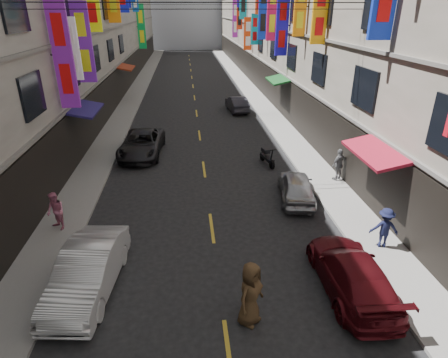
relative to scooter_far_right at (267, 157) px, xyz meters
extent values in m
cube|color=slate|center=(-9.54, 17.65, -0.38)|extent=(2.00, 90.00, 0.12)
cube|color=slate|center=(2.46, 17.65, -0.38)|extent=(2.00, 90.00, 0.12)
cube|color=black|center=(-10.49, 17.65, 1.06)|extent=(0.12, 85.50, 3.00)
cube|color=#66635E|center=(-10.48, 17.65, 2.76)|extent=(0.16, 90.00, 0.14)
cube|color=#66635E|center=(-10.48, 17.65, 5.96)|extent=(0.16, 90.00, 0.14)
cube|color=black|center=(3.41, 17.65, 1.06)|extent=(0.12, 85.50, 3.00)
cube|color=#66635E|center=(3.40, 17.65, 2.76)|extent=(0.16, 90.00, 0.14)
cube|color=#66635E|center=(3.40, 17.65, 5.96)|extent=(0.16, 90.00, 0.14)
cube|color=#671783|center=(-9.99, -0.17, 5.57)|extent=(0.90, 0.18, 4.98)
cylinder|color=black|center=(-10.04, -0.17, 5.57)|extent=(1.00, 0.08, 0.08)
cube|color=silver|center=(-10.07, 1.72, 5.63)|extent=(0.75, 0.18, 3.07)
cylinder|color=black|center=(-10.12, 1.72, 5.63)|extent=(0.85, 0.08, 0.08)
cube|color=orange|center=(2.96, 2.10, 7.36)|extent=(0.81, 0.18, 3.25)
cylinder|color=black|center=(3.01, 2.10, 7.36)|extent=(0.91, 0.08, 0.08)
cube|color=#5B198E|center=(-9.97, 3.88, 5.77)|extent=(0.94, 0.18, 4.33)
cylinder|color=black|center=(-10.02, 3.88, 5.77)|extent=(1.04, 0.08, 0.08)
cube|color=orange|center=(2.97, 5.89, 7.63)|extent=(0.78, 0.18, 3.46)
cylinder|color=black|center=(3.02, 5.89, 7.63)|extent=(0.88, 0.08, 0.08)
cube|color=#180EAD|center=(2.91, 10.01, 6.40)|extent=(0.91, 0.18, 4.26)
cylinder|color=black|center=(2.96, 10.01, 6.40)|extent=(1.01, 0.08, 0.08)
cube|color=#C31246|center=(2.92, 13.61, 7.46)|extent=(0.87, 0.18, 4.77)
cylinder|color=black|center=(2.97, 13.61, 7.46)|extent=(0.97, 0.08, 0.08)
cube|color=#0F2FB7|center=(2.94, 17.53, 7.50)|extent=(0.84, 0.18, 5.23)
cylinder|color=black|center=(2.99, 17.53, 7.50)|extent=(0.94, 0.08, 0.08)
cube|color=#0E9BA9|center=(2.98, 21.80, 5.57)|extent=(0.77, 0.18, 2.99)
cylinder|color=black|center=(3.03, 21.80, 5.57)|extent=(0.87, 0.08, 0.08)
cube|color=red|center=(2.90, 25.70, 4.92)|extent=(0.91, 0.18, 3.48)
cylinder|color=black|center=(2.95, 25.70, 4.92)|extent=(1.01, 0.08, 0.08)
cube|color=red|center=(2.98, 33.33, 6.92)|extent=(0.76, 0.18, 3.82)
cylinder|color=black|center=(3.03, 33.33, 6.92)|extent=(0.86, 0.08, 0.08)
cube|color=#0B7C34|center=(-9.93, 35.54, 5.31)|extent=(1.02, 0.18, 5.57)
cylinder|color=black|center=(-9.98, 35.54, 5.31)|extent=(1.12, 0.08, 0.08)
cube|color=#88198E|center=(2.98, 37.79, 6.22)|extent=(0.76, 0.18, 4.99)
cylinder|color=black|center=(3.03, 37.79, 6.22)|extent=(0.86, 0.08, 0.08)
cube|color=maroon|center=(2.76, -6.35, 2.56)|extent=(1.39, 3.20, 0.41)
cube|color=navy|center=(-9.84, 1.65, 2.56)|extent=(1.39, 3.20, 0.41)
cube|color=#13481C|center=(2.76, 9.65, 2.56)|extent=(1.39, 3.20, 0.41)
cube|color=maroon|center=(-9.84, 17.65, 2.56)|extent=(1.39, 3.20, 0.41)
cylinder|color=black|center=(-3.54, -2.35, 7.76)|extent=(14.00, 0.04, 0.04)
cylinder|color=black|center=(-3.54, 25.65, 8.16)|extent=(14.00, 0.04, 0.04)
cube|color=gold|center=(-3.54, -12.35, -0.44)|extent=(0.12, 2.20, 0.01)
cube|color=gold|center=(-3.54, -6.35, -0.44)|extent=(0.12, 2.20, 0.01)
cube|color=gold|center=(-3.54, -0.35, -0.44)|extent=(0.12, 2.20, 0.01)
cube|color=gold|center=(-3.54, 5.65, -0.44)|extent=(0.12, 2.20, 0.01)
cube|color=gold|center=(-3.54, 11.65, -0.44)|extent=(0.12, 2.20, 0.01)
cube|color=gold|center=(-3.54, 17.65, -0.44)|extent=(0.12, 2.20, 0.01)
cube|color=gold|center=(-3.54, 23.65, -0.44)|extent=(0.12, 2.20, 0.01)
cube|color=gold|center=(-3.54, 29.65, -0.44)|extent=(0.12, 2.20, 0.01)
cube|color=gold|center=(-3.54, 35.65, -0.44)|extent=(0.12, 2.20, 0.01)
cube|color=gold|center=(-3.54, 41.65, -0.44)|extent=(0.12, 2.20, 0.01)
cube|color=gold|center=(-3.54, 47.65, -0.44)|extent=(0.12, 2.20, 0.01)
cube|color=gold|center=(-3.54, 53.65, -0.44)|extent=(0.12, 2.20, 0.01)
cylinder|color=black|center=(0.14, -0.67, -0.19)|extent=(0.22, 0.51, 0.50)
cylinder|color=black|center=(-0.13, 0.61, -0.19)|extent=(0.22, 0.51, 0.50)
cube|color=black|center=(0.01, -0.03, -0.04)|extent=(0.56, 1.33, 0.18)
cube|color=black|center=(-0.05, 0.21, 0.31)|extent=(0.43, 0.60, 0.22)
cylinder|color=black|center=(0.12, -0.57, 0.26)|extent=(0.15, 0.36, 0.88)
cylinder|color=black|center=(0.12, -0.57, 0.61)|extent=(0.50, 0.16, 0.06)
imported|color=silver|center=(-7.54, -9.57, 0.28)|extent=(2.00, 4.50, 1.44)
imported|color=black|center=(-7.08, 2.25, 0.24)|extent=(2.62, 5.09, 1.37)
imported|color=#510E14|center=(0.46, -10.37, 0.20)|extent=(1.89, 4.47, 1.29)
imported|color=#A1A2A6|center=(0.46, -4.27, 0.18)|extent=(2.07, 3.87, 1.25)
imported|color=#2A2931|center=(-0.10, 12.03, 0.19)|extent=(1.69, 3.94, 1.26)
imported|color=#C66889|center=(-9.51, -6.00, 0.45)|extent=(0.90, 0.89, 1.54)
imported|color=black|center=(2.49, -8.38, 0.44)|extent=(1.07, 0.72, 1.52)
imported|color=#5E5E61|center=(3.06, -2.62, 0.49)|extent=(1.10, 0.93, 1.63)
imported|color=#44301B|center=(-2.84, -11.34, 0.52)|extent=(1.11, 1.13, 1.93)
camera|label=1|loc=(-4.34, -19.11, 7.54)|focal=30.00mm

